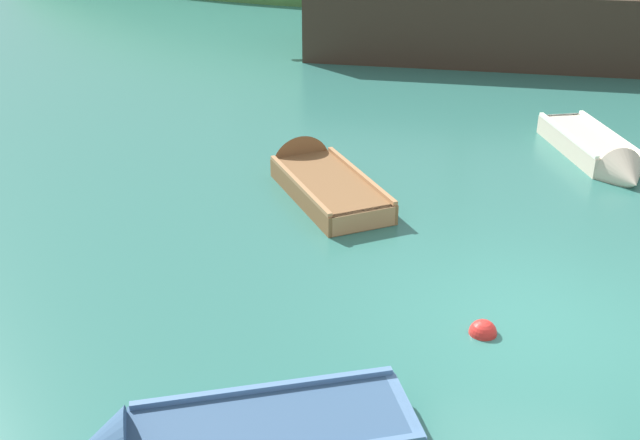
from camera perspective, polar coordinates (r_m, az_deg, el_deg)
ground_plane at (r=10.48m, az=15.08°, el=-7.15°), size 120.00×120.00×0.00m
sailing_ship at (r=23.33m, az=17.08°, el=12.94°), size 16.29×4.92×11.52m
rowboat_outer_left at (r=13.90m, az=-0.22°, el=2.87°), size 2.94×3.36×1.14m
rowboat_far at (r=15.88m, az=19.31°, el=4.47°), size 2.11×3.28×0.90m
buoy_red at (r=10.13m, az=11.62°, el=-7.98°), size 0.35×0.35×0.35m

